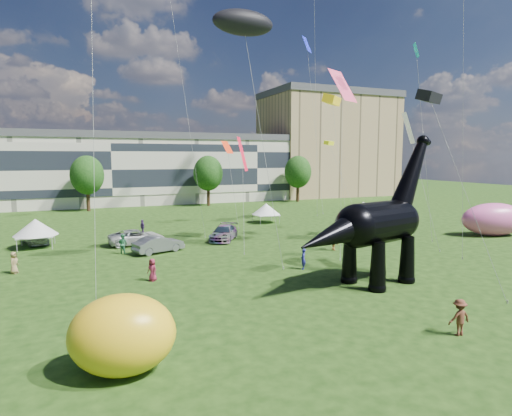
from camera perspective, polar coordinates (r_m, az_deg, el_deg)
name	(u,v)px	position (r m, az deg, el deg)	size (l,w,h in m)	color
ground	(334,307)	(25.88, 10.41, -12.88)	(220.00, 220.00, 0.00)	#16330C
terrace_row	(109,172)	(82.56, -18.95, 4.60)	(78.00, 11.00, 12.00)	beige
apartment_block	(327,147)	(100.72, 9.46, 8.06)	(28.00, 18.00, 22.00)	tan
tree_mid_left	(87,172)	(73.39, -21.61, 4.49)	(5.20, 5.20, 9.44)	#382314
tree_mid_right	(208,170)	(76.45, -6.41, 5.00)	(5.20, 5.20, 9.44)	#382314
tree_far_right	(298,169)	(83.31, 5.61, 5.15)	(5.20, 5.20, 9.44)	#382314
dinosaur_sculpture	(374,226)	(30.07, 15.49, -2.32)	(13.05, 5.18, 10.67)	black
car_silver	(35,236)	(48.28, -27.35, -3.35)	(1.86, 4.62, 1.57)	silver
car_grey	(159,244)	(40.06, -12.86, -4.74)	(1.62, 4.65, 1.53)	slate
car_white	(137,237)	(44.16, -15.62, -3.76)	(2.50, 5.43, 1.51)	silver
car_dark	(224,233)	(44.92, -4.31, -3.33)	(2.17, 5.34, 1.55)	#595960
gazebo_near	(266,209)	(56.51, 1.35, -0.16)	(3.77, 3.77, 2.57)	white
gazebo_far	(363,208)	(59.58, 14.10, 0.06)	(4.63, 4.63, 2.66)	white
gazebo_left	(36,227)	(46.14, -27.32, -2.32)	(4.12, 4.12, 2.79)	silver
inflatable_pink	(494,219)	(54.06, 29.14, -1.33)	(7.28, 3.64, 3.64)	pink
inflatable_yellow	(123,335)	(18.57, -17.36, -15.81)	(4.23, 3.26, 3.26)	yellow
visitors	(228,245)	(38.25, -3.76, -4.96)	(56.90, 37.78, 1.82)	gray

